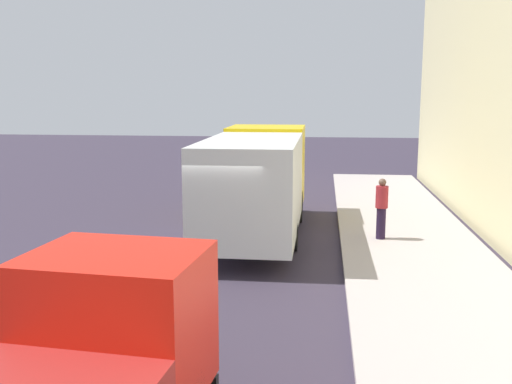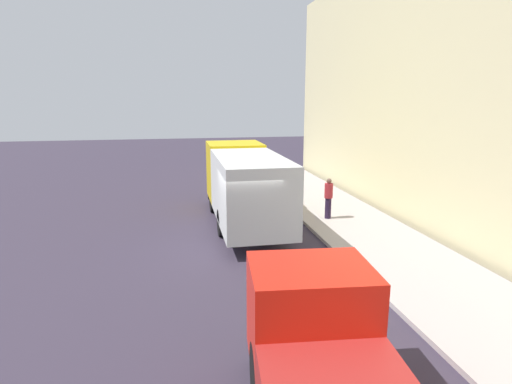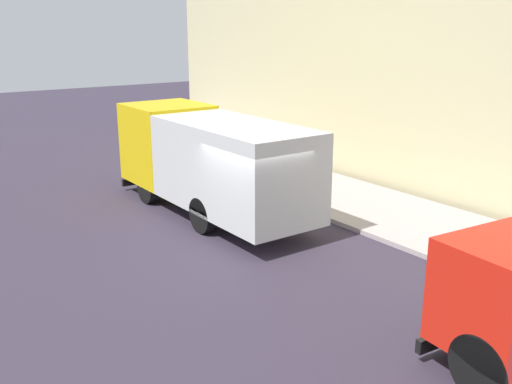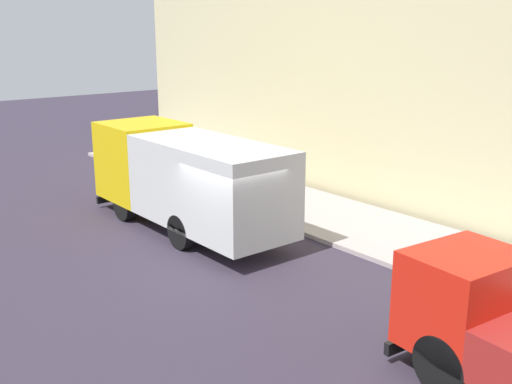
% 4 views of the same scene
% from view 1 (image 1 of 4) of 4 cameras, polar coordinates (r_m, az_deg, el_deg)
% --- Properties ---
extents(ground, '(80.00, 80.00, 0.00)m').
position_cam_1_polar(ground, '(13.77, -4.12, -7.22)').
color(ground, '#322B3A').
extents(sidewalk, '(3.68, 30.00, 0.13)m').
position_cam_1_polar(sidewalk, '(13.72, 16.33, -7.37)').
color(sidewalk, '#ABA09D').
rests_on(sidewalk, ground).
extents(large_utility_truck, '(2.35, 7.75, 2.95)m').
position_cam_1_polar(large_utility_truck, '(16.03, 0.16, 1.30)').
color(large_utility_truck, '#E1BA0D').
rests_on(large_utility_truck, ground).
extents(pedestrian_walking, '(0.47, 0.47, 1.63)m').
position_cam_1_polar(pedestrian_walking, '(15.83, 12.22, -1.45)').
color(pedestrian_walking, '#21152D').
rests_on(pedestrian_walking, sidewalk).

